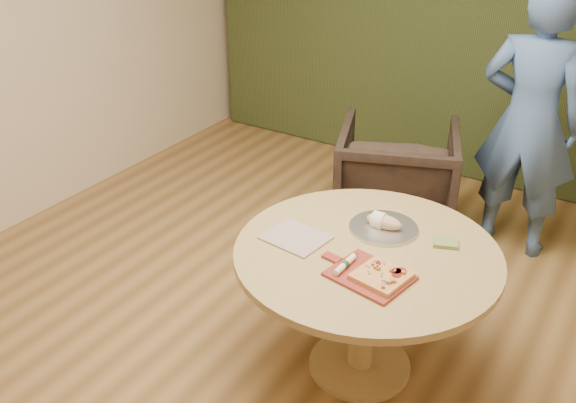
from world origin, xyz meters
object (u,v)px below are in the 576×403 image
(pedestal_table, at_px, (366,274))
(armchair, at_px, (397,172))
(serving_tray, at_px, (383,228))
(bread_roll, at_px, (382,221))
(flatbread_pizza, at_px, (382,276))
(cutlery_roll, at_px, (345,264))
(pizza_paddle, at_px, (368,275))
(person_standing, at_px, (530,122))

(pedestal_table, height_order, armchair, armchair)
(pedestal_table, relative_size, armchair, 1.54)
(serving_tray, relative_size, bread_roll, 1.84)
(flatbread_pizza, height_order, serving_tray, flatbread_pizza)
(serving_tray, bearing_deg, bread_roll, 180.00)
(cutlery_roll, relative_size, serving_tray, 0.56)
(pedestal_table, xyz_separation_m, pizza_paddle, (0.10, -0.20, 0.15))
(cutlery_roll, xyz_separation_m, person_standing, (0.34, 1.91, 0.15))
(pizza_paddle, xyz_separation_m, serving_tray, (-0.12, 0.43, -0.00))
(pedestal_table, relative_size, cutlery_roll, 6.61)
(cutlery_roll, bearing_deg, bread_roll, 93.53)
(pedestal_table, bearing_deg, flatbread_pizza, -49.74)
(flatbread_pizza, relative_size, armchair, 0.30)
(pizza_paddle, relative_size, serving_tray, 1.31)
(pizza_paddle, height_order, cutlery_roll, cutlery_roll)
(cutlery_roll, height_order, serving_tray, cutlery_roll)
(cutlery_roll, xyz_separation_m, armchair, (-0.47, 1.74, -0.35))
(pedestal_table, distance_m, serving_tray, 0.27)
(pedestal_table, distance_m, person_standing, 1.76)
(pizza_paddle, bearing_deg, bread_roll, 117.00)
(flatbread_pizza, bearing_deg, bread_roll, 114.62)
(pedestal_table, bearing_deg, bread_roll, 96.79)
(serving_tray, relative_size, person_standing, 0.19)
(armchair, bearing_deg, pedestal_table, 86.85)
(cutlery_roll, bearing_deg, armchair, 106.96)
(cutlery_roll, bearing_deg, serving_tray, 92.36)
(armchair, bearing_deg, pizza_paddle, 87.94)
(flatbread_pizza, bearing_deg, armchair, 110.68)
(bread_roll, bearing_deg, pizza_paddle, -73.43)
(bread_roll, xyz_separation_m, person_standing, (0.36, 1.47, 0.13))
(flatbread_pizza, xyz_separation_m, serving_tray, (-0.19, 0.42, -0.02))
(pedestal_table, xyz_separation_m, bread_roll, (-0.03, 0.23, 0.18))
(bread_roll, bearing_deg, armchair, 109.35)
(pedestal_table, bearing_deg, person_standing, 79.02)
(pedestal_table, xyz_separation_m, cutlery_roll, (-0.01, -0.21, 0.17))
(armchair, distance_m, person_standing, 0.97)
(bread_roll, bearing_deg, flatbread_pizza, -65.38)
(pizza_paddle, relative_size, armchair, 0.55)
(pedestal_table, distance_m, flatbread_pizza, 0.31)
(serving_tray, relative_size, armchair, 0.42)
(pedestal_table, xyz_separation_m, person_standing, (0.33, 1.70, 0.32))
(pedestal_table, height_order, serving_tray, serving_tray)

